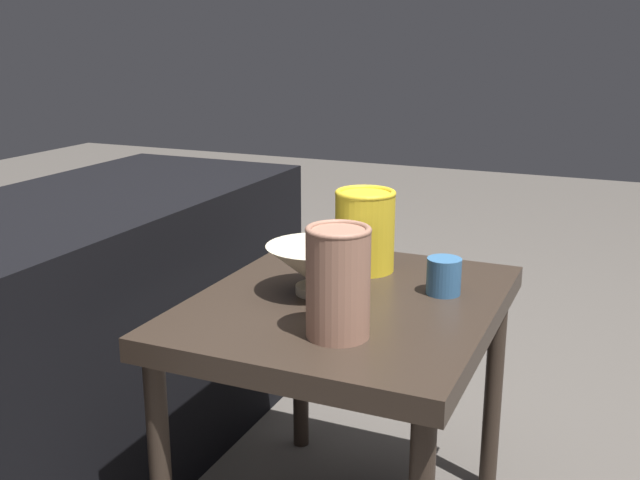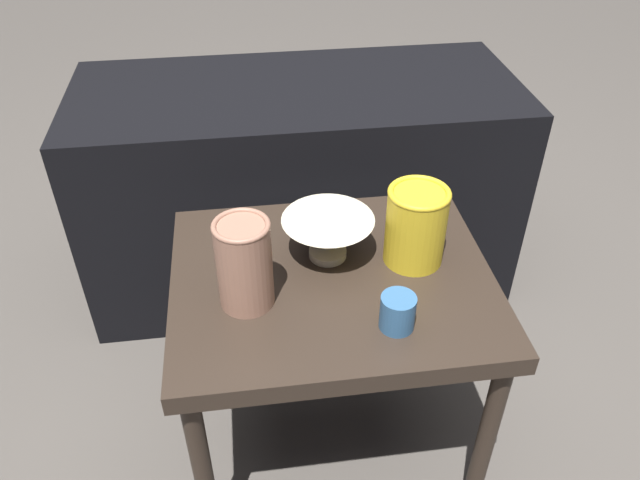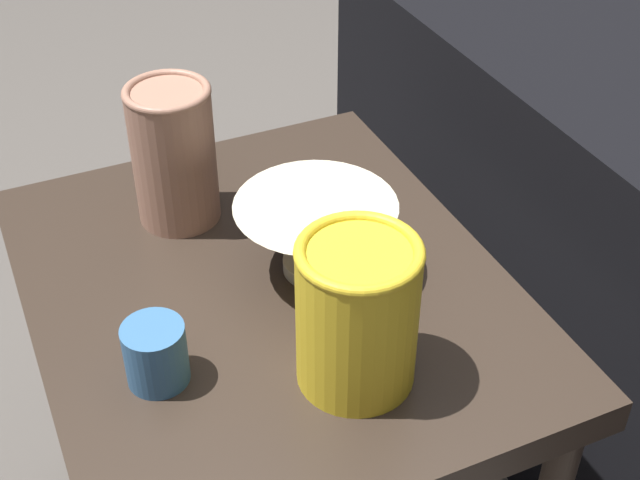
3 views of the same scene
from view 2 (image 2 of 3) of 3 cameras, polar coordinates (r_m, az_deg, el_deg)
ground_plane at (r=1.55m, az=0.90°, el=-16.98°), size 8.00×8.00×0.00m
table at (r=1.23m, az=1.09°, el=-5.29°), size 0.61×0.51×0.49m
couch_backdrop at (r=1.79m, az=-1.94°, el=4.94°), size 1.16×0.50×0.60m
bowl at (r=1.20m, az=0.54°, el=0.41°), size 0.18×0.18×0.09m
vase_textured_left at (r=1.09m, az=-6.94°, el=-2.07°), size 0.10×0.10×0.17m
vase_colorful_right at (r=1.19m, az=8.76°, el=1.40°), size 0.12×0.12×0.16m
cup at (r=1.08m, az=7.11°, el=-6.56°), size 0.06×0.06×0.07m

